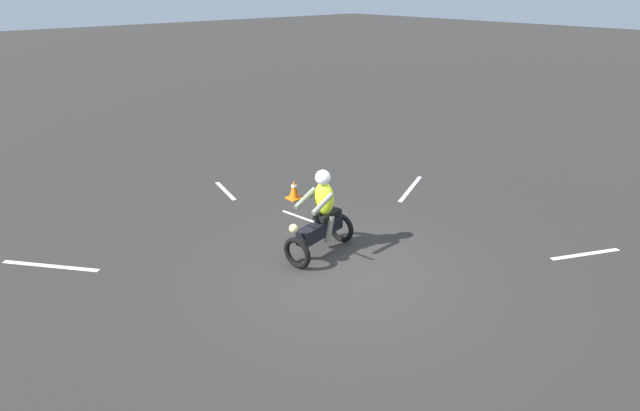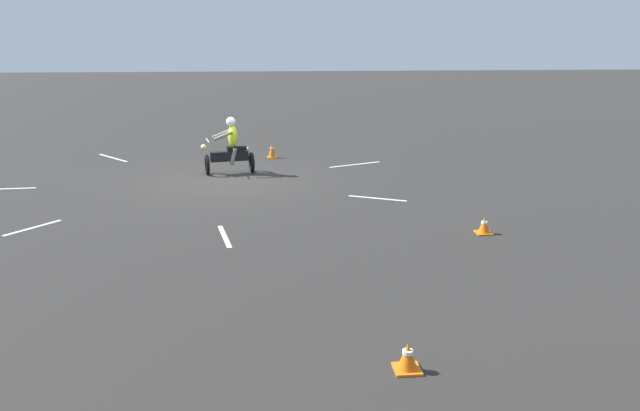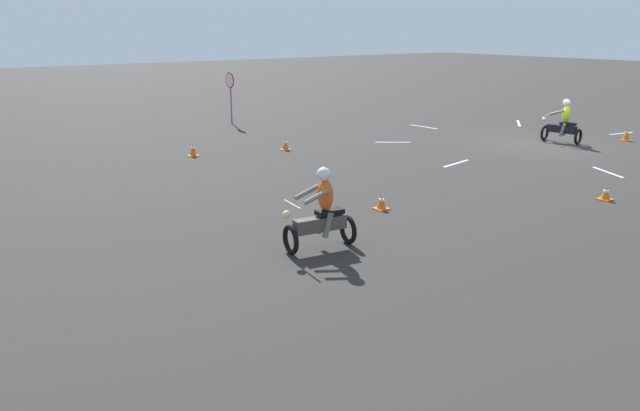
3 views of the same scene
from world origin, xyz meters
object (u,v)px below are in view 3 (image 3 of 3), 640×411
motorcycle_rider_foreground (563,124)px  traffic_cone_mid_left (626,135)px  traffic_cone_near_left (193,150)px  traffic_cone_mid_center (285,145)px  motorcycle_rider_background (322,214)px  traffic_cone_far_right (381,203)px  traffic_cone_near_right (606,194)px  stop_sign (230,87)px

motorcycle_rider_foreground → traffic_cone_mid_left: 2.75m
traffic_cone_near_left → traffic_cone_mid_center: size_ratio=1.05×
motorcycle_rider_background → traffic_cone_near_left: bearing=-3.1°
traffic_cone_mid_center → traffic_cone_mid_left: (-6.38, -11.61, 0.03)m
motorcycle_rider_foreground → traffic_cone_mid_center: bearing=141.1°
traffic_cone_mid_center → traffic_cone_far_right: traffic_cone_mid_center is taller
traffic_cone_far_right → traffic_cone_near_right: bearing=-118.6°
motorcycle_rider_background → traffic_cone_far_right: bearing=-56.3°
traffic_cone_mid_center → traffic_cone_far_right: (-7.64, 2.33, -0.03)m
traffic_cone_near_left → traffic_cone_far_right: (-8.65, -0.80, -0.04)m
stop_sign → traffic_cone_near_right: (-17.09, -1.32, -1.47)m
motorcycle_rider_background → stop_sign: 17.00m
motorcycle_rider_foreground → traffic_cone_far_right: 11.84m
motorcycle_rider_background → traffic_cone_near_left: motorcycle_rider_background is taller
stop_sign → traffic_cone_near_left: 7.43m
stop_sign → traffic_cone_far_right: 14.86m
motorcycle_rider_background → traffic_cone_mid_left: (2.60, -16.78, -0.49)m
stop_sign → traffic_cone_near_right: stop_sign is taller
traffic_cone_near_right → traffic_cone_mid_center: size_ratio=0.83×
motorcycle_rider_background → stop_sign: (15.61, -6.67, 0.91)m
traffic_cone_near_left → traffic_cone_mid_center: traffic_cone_near_left is taller
stop_sign → traffic_cone_mid_center: bearing=167.2°
motorcycle_rider_background → stop_sign: bearing=-14.7°
stop_sign → traffic_cone_near_left: size_ratio=5.31×
motorcycle_rider_foreground → traffic_cone_near_left: size_ratio=3.83×
traffic_cone_mid_left → traffic_cone_near_right: bearing=114.9°
motorcycle_rider_foreground → motorcycle_rider_background: bearing=-174.8°
traffic_cone_far_right → traffic_cone_near_left: bearing=5.3°
motorcycle_rider_foreground → traffic_cone_mid_center: 10.56m
traffic_cone_near_left → motorcycle_rider_background: bearing=168.5°
traffic_cone_near_right → motorcycle_rider_foreground: bearing=-50.1°
traffic_cone_near_left → traffic_cone_far_right: 8.68m
motorcycle_rider_background → traffic_cone_near_left: 10.20m
traffic_cone_near_left → traffic_cone_mid_center: 3.28m
motorcycle_rider_foreground → traffic_cone_far_right: (-2.53, 11.55, -0.56)m
motorcycle_rider_foreground → stop_sign: bearing=113.4°
motorcycle_rider_background → traffic_cone_near_right: 8.15m
motorcycle_rider_foreground → traffic_cone_mid_left: size_ratio=3.47×
traffic_cone_near_right → stop_sign: bearing=4.4°
traffic_cone_far_right → stop_sign: bearing=-15.0°
stop_sign → traffic_cone_near_left: (-5.63, 4.63, -1.43)m
traffic_cone_mid_center → traffic_cone_far_right: 7.99m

